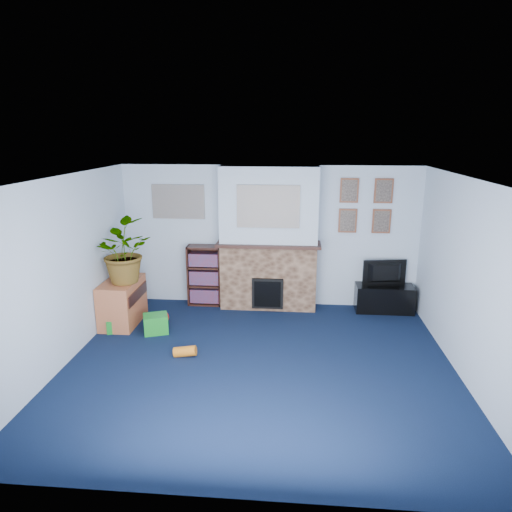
# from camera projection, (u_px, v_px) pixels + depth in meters

# --- Properties ---
(floor) EXTENTS (5.00, 4.50, 0.01)m
(floor) POSITION_uv_depth(u_px,v_px,m) (259.00, 365.00, 5.91)
(floor) COLOR #0D1934
(floor) RESTS_ON ground
(ceiling) EXTENTS (5.00, 4.50, 0.01)m
(ceiling) POSITION_uv_depth(u_px,v_px,m) (259.00, 178.00, 5.28)
(ceiling) COLOR white
(ceiling) RESTS_ON wall_back
(wall_back) EXTENTS (5.00, 0.04, 2.40)m
(wall_back) POSITION_uv_depth(u_px,v_px,m) (269.00, 237.00, 7.76)
(wall_back) COLOR silver
(wall_back) RESTS_ON ground
(wall_front) EXTENTS (5.00, 0.04, 2.40)m
(wall_front) POSITION_uv_depth(u_px,v_px,m) (235.00, 368.00, 3.44)
(wall_front) COLOR silver
(wall_front) RESTS_ON ground
(wall_left) EXTENTS (0.04, 4.50, 2.40)m
(wall_left) POSITION_uv_depth(u_px,v_px,m) (63.00, 272.00, 5.80)
(wall_left) COLOR silver
(wall_left) RESTS_ON ground
(wall_right) EXTENTS (0.04, 4.50, 2.40)m
(wall_right) POSITION_uv_depth(u_px,v_px,m) (469.00, 282.00, 5.39)
(wall_right) COLOR silver
(wall_right) RESTS_ON ground
(chimney_breast) EXTENTS (1.72, 0.50, 2.40)m
(chimney_breast) POSITION_uv_depth(u_px,v_px,m) (269.00, 240.00, 7.57)
(chimney_breast) COLOR brown
(chimney_breast) RESTS_ON ground
(collage_main) EXTENTS (1.00, 0.03, 0.68)m
(collage_main) POSITION_uv_depth(u_px,v_px,m) (268.00, 207.00, 7.21)
(collage_main) COLOR gray
(collage_main) RESTS_ON chimney_breast
(collage_left) EXTENTS (0.90, 0.03, 0.58)m
(collage_left) POSITION_uv_depth(u_px,v_px,m) (178.00, 202.00, 7.72)
(collage_left) COLOR gray
(collage_left) RESTS_ON wall_back
(portrait_tl) EXTENTS (0.30, 0.03, 0.40)m
(portrait_tl) POSITION_uv_depth(u_px,v_px,m) (349.00, 190.00, 7.43)
(portrait_tl) COLOR brown
(portrait_tl) RESTS_ON wall_back
(portrait_tr) EXTENTS (0.30, 0.03, 0.40)m
(portrait_tr) POSITION_uv_depth(u_px,v_px,m) (384.00, 191.00, 7.38)
(portrait_tr) COLOR brown
(portrait_tr) RESTS_ON wall_back
(portrait_bl) EXTENTS (0.30, 0.03, 0.40)m
(portrait_bl) POSITION_uv_depth(u_px,v_px,m) (348.00, 221.00, 7.56)
(portrait_bl) COLOR brown
(portrait_bl) RESTS_ON wall_back
(portrait_br) EXTENTS (0.30, 0.03, 0.40)m
(portrait_br) POSITION_uv_depth(u_px,v_px,m) (381.00, 221.00, 7.51)
(portrait_br) COLOR brown
(portrait_br) RESTS_ON wall_back
(tv_stand) EXTENTS (0.95, 0.40, 0.45)m
(tv_stand) POSITION_uv_depth(u_px,v_px,m) (384.00, 298.00, 7.65)
(tv_stand) COLOR black
(tv_stand) RESTS_ON ground
(television) EXTENTS (0.73, 0.21, 0.42)m
(television) POSITION_uv_depth(u_px,v_px,m) (386.00, 273.00, 7.55)
(television) COLOR black
(television) RESTS_ON tv_stand
(bookshelf) EXTENTS (0.58, 0.28, 1.05)m
(bookshelf) POSITION_uv_depth(u_px,v_px,m) (205.00, 276.00, 7.90)
(bookshelf) COLOR black
(bookshelf) RESTS_ON ground
(sideboard) EXTENTS (0.50, 0.89, 0.70)m
(sideboard) POSITION_uv_depth(u_px,v_px,m) (122.00, 302.00, 7.14)
(sideboard) COLOR #B8623B
(sideboard) RESTS_ON ground
(potted_plant) EXTENTS (1.14, 1.13, 0.96)m
(potted_plant) POSITION_uv_depth(u_px,v_px,m) (120.00, 252.00, 6.87)
(potted_plant) COLOR #26661E
(potted_plant) RESTS_ON sideboard
(mantel_clock) EXTENTS (0.10, 0.06, 0.14)m
(mantel_clock) POSITION_uv_depth(u_px,v_px,m) (263.00, 239.00, 7.52)
(mantel_clock) COLOR gold
(mantel_clock) RESTS_ON chimney_breast
(mantel_candle) EXTENTS (0.05, 0.05, 0.17)m
(mantel_candle) POSITION_uv_depth(u_px,v_px,m) (282.00, 238.00, 7.49)
(mantel_candle) COLOR #B2BFC6
(mantel_candle) RESTS_ON chimney_breast
(mantel_teddy) EXTENTS (0.13, 0.13, 0.13)m
(mantel_teddy) POSITION_uv_depth(u_px,v_px,m) (231.00, 238.00, 7.57)
(mantel_teddy) COLOR gray
(mantel_teddy) RESTS_ON chimney_breast
(mantel_can) EXTENTS (0.07, 0.07, 0.13)m
(mantel_can) POSITION_uv_depth(u_px,v_px,m) (315.00, 240.00, 7.46)
(mantel_can) COLOR #198C26
(mantel_can) RESTS_ON chimney_breast
(green_crate) EXTENTS (0.43, 0.39, 0.28)m
(green_crate) POSITION_uv_depth(u_px,v_px,m) (156.00, 324.00, 6.84)
(green_crate) COLOR #198C26
(green_crate) RESTS_ON ground
(toy_ball) EXTENTS (0.21, 0.21, 0.21)m
(toy_ball) POSITION_uv_depth(u_px,v_px,m) (163.00, 318.00, 7.18)
(toy_ball) COLOR red
(toy_ball) RESTS_ON ground
(toy_block) EXTENTS (0.22, 0.22, 0.20)m
(toy_block) POSITION_uv_depth(u_px,v_px,m) (112.00, 325.00, 6.85)
(toy_block) COLOR #198C26
(toy_block) RESTS_ON ground
(toy_tube) EXTENTS (0.31, 0.14, 0.18)m
(toy_tube) POSITION_uv_depth(u_px,v_px,m) (185.00, 351.00, 6.13)
(toy_tube) COLOR orange
(toy_tube) RESTS_ON ground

